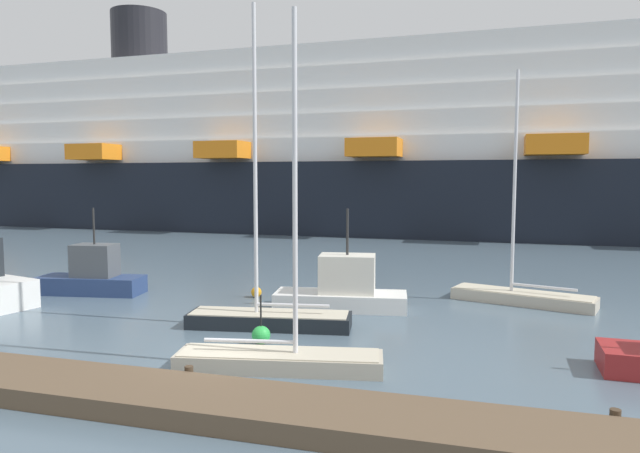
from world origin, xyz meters
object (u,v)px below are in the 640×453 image
Objects in this scene: fishing_boat_1 at (343,289)px; channel_buoy_1 at (261,335)px; sailboat_2 at (522,293)px; sailboat_3 at (280,353)px; fishing_boat_3 at (92,276)px; channel_buoy_2 at (256,292)px; cruise_ship at (323,154)px; sailboat_1 at (269,313)px.

fishing_boat_1 is 6.15m from channel_buoy_1.
sailboat_3 is (-7.65, -11.50, 0.02)m from sailboat_2.
sailboat_2 is 1.00× the size of sailboat_3.
channel_buoy_2 is (8.18, 1.40, -0.61)m from fishing_boat_3.
sailboat_2 is at bearing 45.23° from channel_buoy_1.
cruise_ship is (-6.97, 37.04, 8.08)m from channel_buoy_2.
channel_buoy_2 is at bearing 157.00° from fishing_boat_1.
cruise_ship is at bearing -44.03° from sailboat_2.
sailboat_3 is (2.04, -4.42, -0.05)m from sailboat_1.
fishing_boat_3 is at bearing 153.08° from channel_buoy_1.
sailboat_3 reaches higher than fishing_boat_1.
sailboat_1 is 0.09× the size of cruise_ship.
sailboat_1 is 2.28× the size of fishing_boat_3.
channel_buoy_1 is at bearing 62.38° from sailboat_2.
channel_buoy_1 is at bearing -66.55° from channel_buoy_2.
sailboat_2 is 8.34m from fishing_boat_1.
sailboat_1 is 1.15× the size of sailboat_2.
fishing_boat_1 is (2.04, 3.78, 0.32)m from sailboat_1.
sailboat_2 is (9.69, 7.08, -0.07)m from sailboat_1.
fishing_boat_1 is (-7.65, -3.30, 0.39)m from sailboat_2.
sailboat_3 is 8.21m from fishing_boat_1.
sailboat_1 is at bearing -126.79° from fishing_boat_1.
cruise_ship is (-11.57, 46.43, 7.84)m from sailboat_3.
cruise_ship is (-11.57, 38.23, 7.47)m from fishing_boat_1.
channel_buoy_2 is (-4.60, 9.39, -0.24)m from sailboat_3.
cruise_ship reaches higher than channel_buoy_1.
sailboat_1 is at bearing 104.46° from sailboat_3.
sailboat_3 reaches higher than fishing_boat_3.
cruise_ship is at bearing 100.65° from channel_buoy_2.
channel_buoy_1 is at bearing -35.57° from fishing_boat_3.
sailboat_3 is at bearing -98.47° from fishing_boat_1.
cruise_ship is at bearing 102.83° from channel_buoy_1.
sailboat_2 is at bearing 14.85° from fishing_boat_1.
sailboat_1 reaches higher than channel_buoy_2.
cruise_ship is at bearing 93.68° from sailboat_3.
sailboat_1 is 2.04× the size of fishing_boat_1.
channel_buoy_2 is at bearing 105.79° from sailboat_3.
sailboat_2 is 1.98× the size of fishing_boat_3.
sailboat_3 is 6.14× the size of channel_buoy_1.
sailboat_2 is 7.75× the size of channel_buoy_2.
sailboat_3 is 15.08m from fishing_boat_3.
sailboat_3 is at bearing -63.90° from channel_buoy_2.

